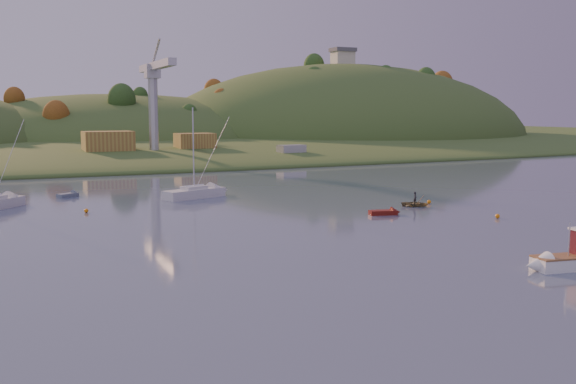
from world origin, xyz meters
name	(u,v)px	position (x,y,z in m)	size (l,w,h in m)	color
ground	(561,297)	(0.00, 0.00, 0.00)	(500.00, 500.00, 0.00)	#39475D
far_shore	(83,142)	(0.00, 230.00, 0.00)	(620.00, 220.00, 1.50)	#2B471C
shore_slope	(112,151)	(0.00, 165.00, 0.00)	(640.00, 150.00, 7.00)	#2B471C
hill_center	(119,144)	(10.00, 210.00, 0.00)	(140.00, 120.00, 36.00)	#2B471C
hill_right	(342,141)	(95.00, 195.00, 0.00)	(150.00, 130.00, 60.00)	#2B471C
hilltop_house	(343,56)	(95.00, 195.00, 33.40)	(9.00, 7.00, 6.45)	beige
hillside_trees	(102,148)	(0.00, 185.00, 0.00)	(280.00, 50.00, 32.00)	#244819
wharf	(165,156)	(5.00, 122.00, 1.20)	(42.00, 16.00, 2.40)	slate
shed_west	(108,142)	(-8.00, 123.00, 4.80)	(11.00, 8.00, 4.80)	olive
shed_east	(195,141)	(13.00, 124.00, 4.40)	(9.00, 7.00, 4.00)	olive
dock_crane	(154,87)	(2.00, 118.39, 17.17)	(3.20, 28.00, 20.30)	#B7B7BC
fishing_boat	(564,258)	(5.85, 5.07, 0.89)	(6.56, 3.00, 4.03)	white
sailboat_far	(194,192)	(-7.70, 55.47, 0.78)	(9.24, 5.58, 12.30)	silver
canoe	(415,204)	(14.98, 36.18, 0.35)	(2.42, 3.38, 0.70)	olive
paddler	(415,200)	(14.98, 36.18, 0.79)	(0.58, 0.38, 1.59)	black
red_tender	(389,212)	(8.46, 32.23, 0.26)	(3.88, 2.06, 1.26)	#61140D
grey_dinghy	(72,195)	(-22.79, 64.05, 0.26)	(3.53, 2.82, 1.26)	slate
work_vessel	(291,156)	(31.73, 108.00, 1.38)	(15.72, 7.54, 3.88)	slate
buoy_0	(498,216)	(17.92, 24.94, 0.25)	(0.50, 0.50, 0.50)	orange
buoy_1	(429,202)	(17.98, 37.30, 0.25)	(0.50, 0.50, 0.50)	orange
buoy_3	(86,211)	(-22.92, 48.24, 0.25)	(0.50, 0.50, 0.50)	orange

